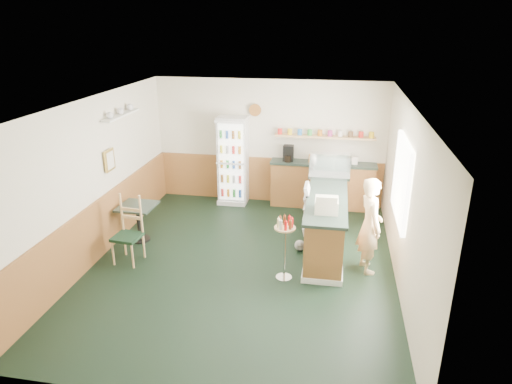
% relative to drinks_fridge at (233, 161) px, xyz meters
% --- Properties ---
extents(ground, '(6.00, 6.00, 0.00)m').
position_rel_drinks_fridge_xyz_m(ground, '(0.76, -2.74, -0.96)').
color(ground, black).
rests_on(ground, ground).
extents(room_envelope, '(5.04, 6.02, 2.72)m').
position_rel_drinks_fridge_xyz_m(room_envelope, '(0.53, -2.01, 0.56)').
color(room_envelope, beige).
rests_on(room_envelope, ground).
extents(service_counter, '(0.68, 3.01, 1.01)m').
position_rel_drinks_fridge_xyz_m(service_counter, '(2.11, -1.67, -0.50)').
color(service_counter, '#9A6731').
rests_on(service_counter, ground).
extents(back_counter, '(2.24, 0.42, 1.69)m').
position_rel_drinks_fridge_xyz_m(back_counter, '(1.95, 0.06, -0.41)').
color(back_counter, '#9A6731').
rests_on(back_counter, ground).
extents(drinks_fridge, '(0.64, 0.54, 1.93)m').
position_rel_drinks_fridge_xyz_m(drinks_fridge, '(0.00, 0.00, 0.00)').
color(drinks_fridge, silver).
rests_on(drinks_fridge, ground).
extents(display_case, '(0.78, 0.41, 0.44)m').
position_rel_drinks_fridge_xyz_m(display_case, '(2.11, -0.89, 0.27)').
color(display_case, silver).
rests_on(display_case, service_counter).
extents(cash_register, '(0.37, 0.39, 0.21)m').
position_rel_drinks_fridge_xyz_m(cash_register, '(2.11, -2.59, 0.15)').
color(cash_register, beige).
rests_on(cash_register, service_counter).
extents(shopkeeper, '(0.52, 0.62, 1.59)m').
position_rel_drinks_fridge_xyz_m(shopkeeper, '(2.81, -2.53, -0.17)').
color(shopkeeper, tan).
rests_on(shopkeeper, ground).
extents(condiment_stand, '(0.33, 0.33, 1.04)m').
position_rel_drinks_fridge_xyz_m(condiment_stand, '(1.51, -3.04, -0.27)').
color(condiment_stand, silver).
rests_on(condiment_stand, ground).
extents(newspaper_rack, '(0.09, 0.47, 0.93)m').
position_rel_drinks_fridge_xyz_m(newspaper_rack, '(1.75, -1.81, -0.27)').
color(newspaper_rack, black).
rests_on(newspaper_rack, ground).
extents(cafe_table, '(0.65, 0.65, 0.70)m').
position_rel_drinks_fridge_xyz_m(cafe_table, '(-1.29, -2.18, -0.47)').
color(cafe_table, black).
rests_on(cafe_table, ground).
extents(cafe_chair, '(0.47, 0.47, 1.15)m').
position_rel_drinks_fridge_xyz_m(cafe_chair, '(-1.14, -2.87, -0.36)').
color(cafe_chair, black).
rests_on(cafe_chair, ground).
extents(dog_doorstop, '(0.19, 0.24, 0.23)m').
position_rel_drinks_fridge_xyz_m(dog_doorstop, '(1.67, -2.07, -0.85)').
color(dog_doorstop, gray).
rests_on(dog_doorstop, ground).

